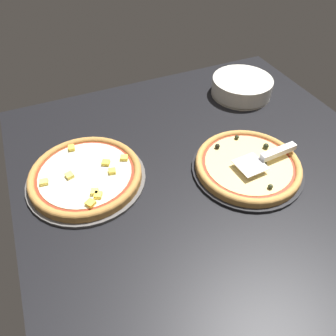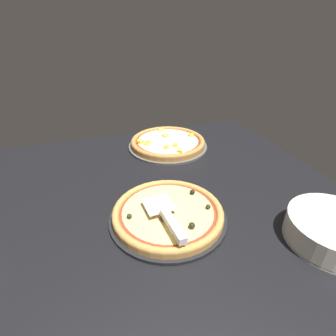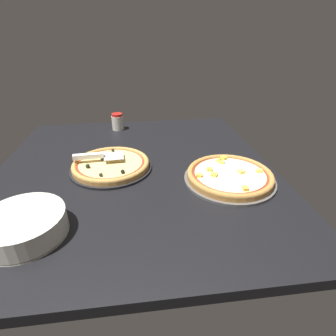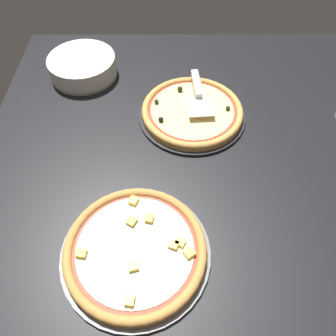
% 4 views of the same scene
% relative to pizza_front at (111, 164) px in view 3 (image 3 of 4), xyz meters
% --- Properties ---
extents(ground_plane, '(1.27, 1.17, 0.04)m').
position_rel_pizza_front_xyz_m(ground_plane, '(-0.00, 0.10, -0.04)').
color(ground_plane, black).
extents(pizza_pan_front, '(0.34, 0.34, 0.01)m').
position_rel_pizza_front_xyz_m(pizza_pan_front, '(-0.00, 0.00, -0.02)').
color(pizza_pan_front, black).
rests_on(pizza_pan_front, ground_plane).
extents(pizza_front, '(0.32, 0.32, 0.04)m').
position_rel_pizza_front_xyz_m(pizza_front, '(0.00, 0.00, 0.00)').
color(pizza_front, '#C68E47').
rests_on(pizza_front, pizza_pan_front).
extents(pizza_pan_back, '(0.36, 0.36, 0.01)m').
position_rel_pizza_front_xyz_m(pizza_pan_back, '(0.16, 0.47, -0.02)').
color(pizza_pan_back, '#565451').
rests_on(pizza_pan_back, ground_plane).
extents(pizza_back, '(0.33, 0.33, 0.03)m').
position_rel_pizza_front_xyz_m(pizza_back, '(0.16, 0.47, 0.00)').
color(pizza_back, '#B77F3D').
rests_on(pizza_back, pizza_pan_back).
extents(serving_spatula, '(0.09, 0.21, 0.02)m').
position_rel_pizza_front_xyz_m(serving_spatula, '(-0.02, -0.07, 0.03)').
color(serving_spatula, silver).
rests_on(serving_spatula, pizza_front).
extents(plate_stack, '(0.24, 0.24, 0.07)m').
position_rel_pizza_front_xyz_m(plate_stack, '(0.38, -0.22, 0.01)').
color(plate_stack, silver).
rests_on(plate_stack, ground_plane).
extents(parmesan_shaker, '(0.07, 0.07, 0.10)m').
position_rel_pizza_front_xyz_m(parmesan_shaker, '(-0.50, 0.01, 0.02)').
color(parmesan_shaker, silver).
rests_on(parmesan_shaker, ground_plane).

